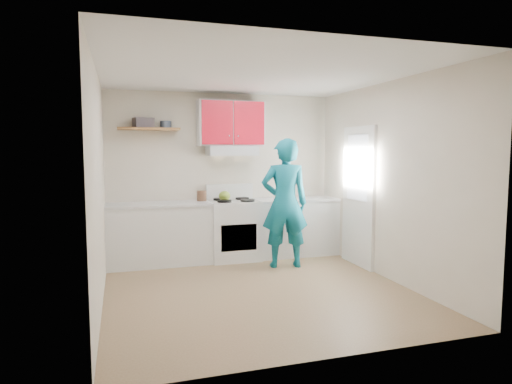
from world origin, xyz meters
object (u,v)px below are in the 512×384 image
object	(u,v)px
tin	(166,124)
person	(285,203)
kettle	(225,196)
crock	(202,196)
stove	(234,230)

from	to	relation	value
tin	person	size ratio (longest dim) A/B	0.09
kettle	crock	bearing A→B (deg)	170.32
tin	crock	xyz separation A→B (m)	(0.52, -0.07, -1.10)
person	tin	bearing A→B (deg)	-17.69
stove	person	bearing A→B (deg)	-47.55
tin	crock	bearing A→B (deg)	-7.61
tin	crock	world-z (taller)	tin
stove	tin	distance (m)	1.92
kettle	person	bearing A→B (deg)	-37.90
tin	person	world-z (taller)	tin
stove	person	distance (m)	1.01
stove	person	size ratio (longest dim) A/B	0.49
kettle	person	xyz separation A→B (m)	(0.74, -0.69, -0.06)
stove	crock	xyz separation A→B (m)	(-0.48, 0.12, 0.53)
tin	person	bearing A→B (deg)	-27.91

